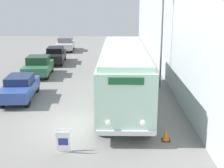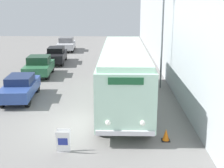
# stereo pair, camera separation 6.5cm
# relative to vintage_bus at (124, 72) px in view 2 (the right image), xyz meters

# --- Properties ---
(ground_plane) EXTENTS (80.00, 80.00, 0.00)m
(ground_plane) POSITION_rel_vintage_bus_xyz_m (-2.31, -3.41, -1.89)
(ground_plane) COLOR slate
(building_wall_right) EXTENTS (0.30, 60.00, 7.59)m
(building_wall_right) POSITION_rel_vintage_bus_xyz_m (3.42, 6.59, 1.90)
(building_wall_right) COLOR #9EA3A8
(building_wall_right) RESTS_ON ground_plane
(vintage_bus) EXTENTS (2.51, 11.60, 3.30)m
(vintage_bus) POSITION_rel_vintage_bus_xyz_m (0.00, 0.00, 0.00)
(vintage_bus) COLOR black
(vintage_bus) RESTS_ON ground_plane
(sign_board) EXTENTS (0.55, 0.34, 0.91)m
(sign_board) POSITION_rel_vintage_bus_xyz_m (-2.45, -6.14, -1.45)
(sign_board) COLOR gray
(sign_board) RESTS_ON ground_plane
(streetlamp) EXTENTS (0.36, 0.36, 6.51)m
(streetlamp) POSITION_rel_vintage_bus_xyz_m (2.60, 3.55, 2.33)
(streetlamp) COLOR #595E60
(streetlamp) RESTS_ON ground_plane
(parked_car_near) EXTENTS (2.03, 4.46, 1.46)m
(parked_car_near) POSITION_rel_vintage_bus_xyz_m (-6.25, 0.70, -1.13)
(parked_car_near) COLOR black
(parked_car_near) RESTS_ON ground_plane
(parked_car_mid) EXTENTS (2.23, 4.19, 1.59)m
(parked_car_mid) POSITION_rel_vintage_bus_xyz_m (-6.67, 6.93, -1.09)
(parked_car_mid) COLOR black
(parked_car_mid) RESTS_ON ground_plane
(parked_car_far) EXTENTS (2.06, 4.77, 1.53)m
(parked_car_far) POSITION_rel_vintage_bus_xyz_m (-6.36, 12.31, -1.09)
(parked_car_far) COLOR black
(parked_car_far) RESTS_ON ground_plane
(parked_car_distant) EXTENTS (2.25, 4.63, 1.61)m
(parked_car_distant) POSITION_rel_vintage_bus_xyz_m (-6.67, 20.11, -1.07)
(parked_car_distant) COLOR black
(parked_car_distant) RESTS_ON ground_plane
(traffic_cone) EXTENTS (0.36, 0.36, 0.53)m
(traffic_cone) POSITION_rel_vintage_bus_xyz_m (1.76, -5.02, -1.63)
(traffic_cone) COLOR black
(traffic_cone) RESTS_ON ground_plane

